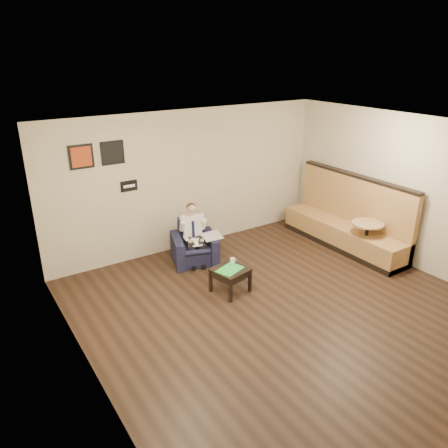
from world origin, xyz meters
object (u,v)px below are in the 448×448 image
seated_man (195,238)px  green_folder (230,269)px  coffee_mug (233,261)px  banquette (345,213)px  smartphone (226,265)px  armchair (194,243)px  side_table (230,280)px  cafe_table (366,241)px

seated_man → green_folder: seated_man is taller
green_folder → coffee_mug: 0.25m
seated_man → banquette: bearing=0.4°
seated_man → smartphone: bearing=-72.3°
seated_man → coffee_mug: bearing=-65.4°
smartphone → seated_man: bearing=87.4°
seated_man → armchair: bearing=90.0°
side_table → coffee_mug: (0.15, 0.15, 0.26)m
smartphone → cafe_table: (2.91, -0.55, -0.06)m
armchair → side_table: (-0.06, -1.32, -0.18)m
smartphone → banquette: size_ratio=0.05×
armchair → side_table: 1.34m
seated_man → side_table: seated_man is taller
side_table → smartphone: size_ratio=3.93×
armchair → cafe_table: bearing=-12.6°
armchair → coffee_mug: (0.09, -1.18, 0.08)m
armchair → side_table: size_ratio=1.54×
armchair → side_table: armchair is taller
green_folder → side_table: bearing=45.7°
armchair → banquette: bearing=-1.5°
armchair → coffee_mug: size_ratio=8.93×
armchair → green_folder: 1.35m
armchair → smartphone: 1.17m
armchair → coffee_mug: armchair is taller
green_folder → smartphone: bearing=78.1°
seated_man → smartphone: 1.07m
smartphone → banquette: (3.00, 0.10, 0.30)m
armchair → banquette: size_ratio=0.28×
side_table → coffee_mug: bearing=45.7°
side_table → banquette: 3.07m
seated_man → cafe_table: bearing=-10.8°
armchair → banquette: banquette is taller
coffee_mug → side_table: bearing=-134.3°
cafe_table → smartphone: bearing=169.4°
banquette → cafe_table: (-0.09, -0.65, -0.36)m
coffee_mug → smartphone: (-0.13, 0.01, -0.04)m
armchair → green_folder: size_ratio=1.89×
side_table → cafe_table: bearing=-7.5°
seated_man → cafe_table: (2.90, -1.61, -0.17)m
side_table → green_folder: 0.23m
armchair → banquette: (2.95, -1.06, 0.34)m
seated_man → banquette: size_ratio=0.38×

